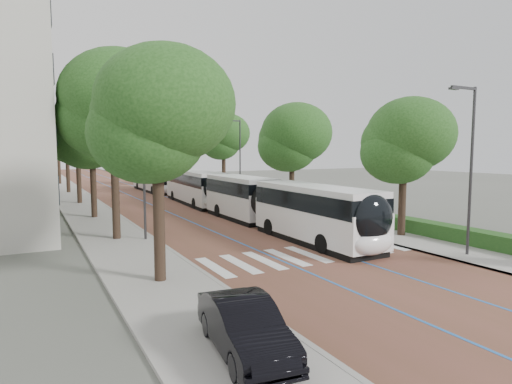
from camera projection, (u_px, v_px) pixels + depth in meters
ground at (317, 260)px, 20.22m from camera, size 160.00×160.00×0.00m
road at (132, 190)px, 55.27m from camera, size 11.00×140.00×0.02m
sidewalk_left at (69, 193)px, 51.72m from camera, size 4.00×140.00×0.12m
sidewalk_right at (187, 187)px, 58.80m from camera, size 4.00×140.00×0.12m
kerb_left at (85, 192)px, 52.62m from camera, size 0.20×140.00×0.14m
kerb_right at (174, 188)px, 57.90m from camera, size 0.20×140.00×0.14m
zebra_crossing at (308, 254)px, 21.18m from camera, size 10.55×3.60×0.01m
lane_line_left at (119, 191)px, 54.51m from camera, size 0.12×126.00×0.01m
lane_line_right at (144, 190)px, 56.02m from camera, size 0.12×126.00×0.01m
hedge at (446, 232)px, 24.46m from camera, size 1.20×14.00×0.80m
streetlight_near at (469, 157)px, 20.24m from camera, size 1.82×0.20×8.00m
streetlight_far at (238, 154)px, 42.15m from camera, size 1.82×0.20×8.00m
lamp_post_left at (144, 169)px, 23.95m from camera, size 0.14×0.14×8.00m
trees_left at (81, 131)px, 37.36m from camera, size 6.39×60.53×10.19m
trees_right at (244, 143)px, 43.28m from camera, size 5.93×47.39×8.68m
lead_bus at (279, 206)px, 27.18m from camera, size 2.67×18.42×3.20m
bus_queued_0 at (196, 187)px, 40.80m from camera, size 3.13×12.51×3.20m
bus_queued_1 at (155, 179)px, 53.11m from camera, size 2.60×12.41×3.20m
parked_car at (245, 326)px, 10.61m from camera, size 1.96×4.30×1.37m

